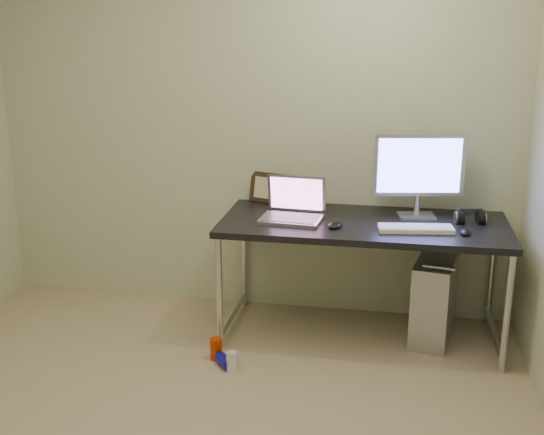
{
  "coord_description": "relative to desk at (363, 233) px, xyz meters",
  "views": [
    {
      "loc": [
        0.94,
        -2.61,
        1.94
      ],
      "look_at": [
        0.28,
        1.02,
        0.85
      ],
      "focal_mm": 45.0,
      "sensor_mm": 36.0,
      "label": 1
    }
  ],
  "objects": [
    {
      "name": "can_red",
      "position": [
        -0.81,
        -0.48,
        -0.61
      ],
      "size": [
        0.07,
        0.07,
        0.13
      ],
      "primitive_type": "cylinder",
      "rotation": [
        0.0,
        0.0,
        0.01
      ],
      "color": "#B82E03",
      "rests_on": "ground"
    },
    {
      "name": "keyboard",
      "position": [
        0.31,
        -0.13,
        0.09
      ],
      "size": [
        0.44,
        0.19,
        0.03
      ],
      "primitive_type": "cube",
      "rotation": [
        0.0,
        0.0,
        0.13
      ],
      "color": "white",
      "rests_on": "desk"
    },
    {
      "name": "headphones",
      "position": [
        0.63,
        0.09,
        0.1
      ],
      "size": [
        0.18,
        0.11,
        0.11
      ],
      "rotation": [
        0.0,
        0.0,
        0.14
      ],
      "color": "black",
      "rests_on": "desk"
    },
    {
      "name": "tower_computer",
      "position": [
        0.45,
        0.05,
        -0.41
      ],
      "size": [
        0.31,
        0.53,
        0.56
      ],
      "rotation": [
        0.0,
        0.0,
        -0.19
      ],
      "color": "silver",
      "rests_on": "ground"
    },
    {
      "name": "picture_frame",
      "position": [
        -0.66,
        0.33,
        0.17
      ],
      "size": [
        0.26,
        0.15,
        0.2
      ],
      "primitive_type": "cube",
      "rotation": [
        -0.21,
        0.0,
        -0.33
      ],
      "color": "black",
      "rests_on": "desk"
    },
    {
      "name": "can_white",
      "position": [
        -0.69,
        -0.6,
        -0.62
      ],
      "size": [
        0.08,
        0.08,
        0.12
      ],
      "primitive_type": "cylinder",
      "rotation": [
        0.0,
        0.0,
        0.46
      ],
      "color": "white",
      "rests_on": "ground"
    },
    {
      "name": "mouse_right",
      "position": [
        0.58,
        -0.15,
        0.09
      ],
      "size": [
        0.07,
        0.1,
        0.03
      ],
      "primitive_type": "ellipsoid",
      "rotation": [
        0.0,
        0.0,
        -0.09
      ],
      "color": "black",
      "rests_on": "desk"
    },
    {
      "name": "can_blue",
      "position": [
        -0.74,
        -0.56,
        -0.64
      ],
      "size": [
        0.13,
        0.14,
        0.07
      ],
      "primitive_type": "cylinder",
      "rotation": [
        1.57,
        0.0,
        0.7
      ],
      "color": "#160EB0",
      "rests_on": "ground"
    },
    {
      "name": "webcam",
      "position": [
        -0.42,
        0.27,
        0.15
      ],
      "size": [
        0.04,
        0.03,
        0.11
      ],
      "rotation": [
        0.0,
        0.0,
        0.08
      ],
      "color": "silver",
      "rests_on": "desk"
    },
    {
      "name": "wall_back",
      "position": [
        -0.78,
        0.38,
        0.57
      ],
      "size": [
        3.5,
        0.02,
        2.5
      ],
      "primitive_type": "cube",
      "color": "beige",
      "rests_on": "ground"
    },
    {
      "name": "cable_a",
      "position": [
        0.4,
        0.33,
        -0.28
      ],
      "size": [
        0.01,
        0.16,
        0.69
      ],
      "primitive_type": "cylinder",
      "rotation": [
        0.21,
        0.0,
        0.0
      ],
      "color": "black",
      "rests_on": "ground"
    },
    {
      "name": "mouse_left",
      "position": [
        -0.16,
        -0.15,
        0.09
      ],
      "size": [
        0.11,
        0.14,
        0.04
      ],
      "primitive_type": "ellipsoid",
      "rotation": [
        0.0,
        0.0,
        -0.28
      ],
      "color": "black",
      "rests_on": "desk"
    },
    {
      "name": "laptop",
      "position": [
        -0.43,
        -0.01,
        0.13
      ],
      "size": [
        0.39,
        0.33,
        0.25
      ],
      "rotation": [
        0.0,
        0.0,
        -0.08
      ],
      "color": "silver",
      "rests_on": "desk"
    },
    {
      "name": "monitor",
      "position": [
        0.32,
        0.16,
        0.37
      ],
      "size": [
        0.55,
        0.2,
        0.52
      ],
      "rotation": [
        0.0,
        0.0,
        0.18
      ],
      "color": "silver",
      "rests_on": "desk"
    },
    {
      "name": "desk",
      "position": [
        0.0,
        0.0,
        0.0
      ],
      "size": [
        1.72,
        0.75,
        0.75
      ],
      "color": "black",
      "rests_on": "ground"
    },
    {
      "name": "cable_b",
      "position": [
        0.49,
        0.31,
        -0.3
      ],
      "size": [
        0.02,
        0.11,
        0.71
      ],
      "primitive_type": "cylinder",
      "rotation": [
        0.14,
        0.0,
        0.09
      ],
      "color": "black",
      "rests_on": "ground"
    }
  ]
}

